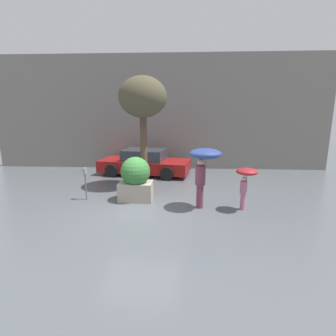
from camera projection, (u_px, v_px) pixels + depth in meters
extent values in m
plane|color=#51565B|center=(141.00, 211.00, 8.33)|extent=(40.00, 40.00, 0.00)
cube|color=gray|center=(159.00, 113.00, 14.03)|extent=(18.00, 0.30, 6.00)
cube|color=#9E9384|center=(136.00, 191.00, 9.27)|extent=(1.16, 0.79, 0.65)
sphere|color=#337033|center=(135.00, 172.00, 9.12)|extent=(1.03, 1.03, 1.03)
cylinder|color=brown|center=(200.00, 196.00, 8.52)|extent=(0.23, 0.23, 0.79)
cylinder|color=brown|center=(200.00, 175.00, 8.37)|extent=(0.33, 0.33, 0.62)
sphere|color=tan|center=(201.00, 162.00, 8.28)|extent=(0.21, 0.21, 0.21)
cylinder|color=#4C4C51|center=(205.00, 164.00, 8.25)|extent=(0.02, 0.02, 0.67)
ellipsoid|color=navy|center=(206.00, 154.00, 8.17)|extent=(1.00, 1.00, 0.32)
cylinder|color=#B76684|center=(243.00, 202.00, 8.38)|extent=(0.15, 0.15, 0.53)
cylinder|color=#B76684|center=(244.00, 187.00, 8.27)|extent=(0.22, 0.22, 0.42)
sphere|color=beige|center=(244.00, 179.00, 8.21)|extent=(0.14, 0.14, 0.14)
cylinder|color=#4C4C51|center=(247.00, 180.00, 8.13)|extent=(0.02, 0.02, 0.51)
ellipsoid|color=maroon|center=(247.00, 172.00, 8.08)|extent=(0.67, 0.67, 0.21)
cube|color=maroon|center=(145.00, 165.00, 13.05)|extent=(4.63, 2.54, 0.56)
cube|color=#2D333D|center=(145.00, 155.00, 12.93)|extent=(2.21, 1.86, 0.52)
cylinder|color=black|center=(112.00, 171.00, 12.51)|extent=(0.65, 0.32, 0.62)
cylinder|color=black|center=(126.00, 163.00, 14.24)|extent=(0.65, 0.32, 0.62)
cylinder|color=black|center=(167.00, 174.00, 11.91)|extent=(0.65, 0.32, 0.62)
cylinder|color=black|center=(175.00, 166.00, 13.64)|extent=(0.65, 0.32, 0.62)
cylinder|color=brown|center=(144.00, 150.00, 10.64)|extent=(0.28, 0.28, 3.12)
ellipsoid|color=#4C4733|center=(143.00, 97.00, 10.20)|extent=(1.89, 1.89, 1.61)
cylinder|color=#595B60|center=(86.00, 187.00, 9.27)|extent=(0.05, 0.05, 0.95)
cylinder|color=gray|center=(85.00, 171.00, 9.15)|extent=(0.14, 0.14, 0.20)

